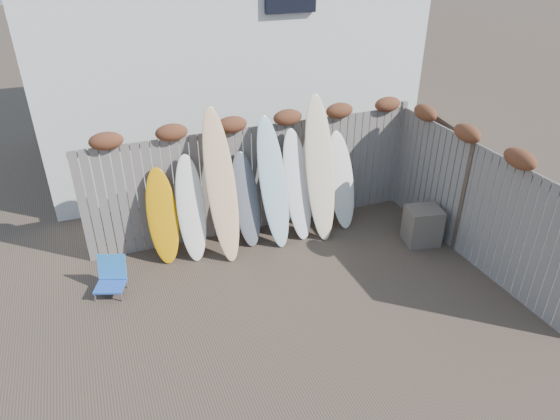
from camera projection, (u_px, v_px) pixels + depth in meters
name	position (u px, v px, depth m)	size (l,w,h in m)	color
ground	(309.00, 304.00, 7.49)	(80.00, 80.00, 0.00)	#493A2D
back_fence	(258.00, 170.00, 8.87)	(6.05, 0.28, 2.24)	slate
right_fence	(473.00, 196.00, 8.10)	(0.28, 4.40, 2.24)	slate
house	(215.00, 16.00, 11.35)	(8.50, 5.50, 6.33)	silver
beach_chair	(111.00, 276.00, 7.65)	(0.57, 0.58, 0.58)	blue
wooden_crate	(422.00, 226.00, 8.83)	(0.58, 0.49, 0.68)	#746557
lattice_panel	(445.00, 181.00, 8.86)	(0.06, 1.35, 2.03)	brown
surfboard_0	(163.00, 216.00, 8.22)	(0.50, 0.07, 1.64)	orange
surfboard_1	(191.00, 209.00, 8.27)	(0.46, 0.07, 1.82)	white
surfboard_2	(221.00, 186.00, 8.16)	(0.49, 0.07, 2.60)	#FFAB74
surfboard_3	(246.00, 200.00, 8.65)	(0.47, 0.07, 1.70)	#5B5F65
surfboard_4	(273.00, 183.00, 8.56)	(0.50, 0.07, 2.32)	#A5C8CF
surfboard_5	(297.00, 185.00, 8.82)	(0.49, 0.07, 2.01)	white
surfboard_6	(320.00, 169.00, 8.76)	(0.52, 0.07, 2.60)	#FDE1B7
surfboard_7	(341.00, 181.00, 9.18)	(0.52, 0.07, 1.84)	white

